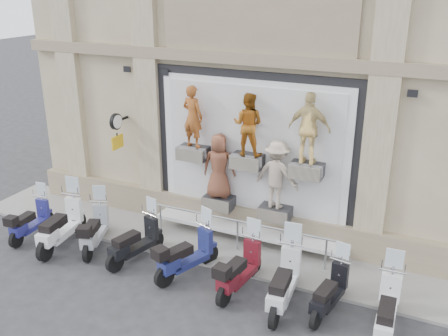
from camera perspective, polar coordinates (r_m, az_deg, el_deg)
The scene contains 15 objects.
ground at distance 11.66m, azimuth -2.47°, elevation -14.06°, with size 90.00×90.00×0.00m, color #2B2B2E.
sidewalk at distance 13.24m, azimuth 1.71°, elevation -9.20°, with size 16.00×2.20×0.08m, color gray.
building at distance 16.12m, azimuth 9.15°, elevation 18.20°, with size 14.00×8.60×12.00m, color #C8B592, non-canonical shape.
shop_vitrine at distance 12.76m, azimuth 3.38°, elevation 1.20°, with size 5.60×0.83×4.30m.
guard_rail at distance 12.96m, azimuth 1.55°, elevation -7.78°, with size 5.06×0.10×0.93m, color #9EA0A5, non-canonical shape.
clock_sign_bracket at distance 14.29m, azimuth -12.16°, elevation 4.66°, with size 0.10×0.80×1.02m.
scooter_a at distance 14.58m, azimuth -21.30°, elevation -4.88°, with size 0.50×1.71×1.39m, color navy, non-canonical shape.
scooter_b at distance 13.74m, azimuth -18.23°, elevation -5.29°, with size 0.62×2.12×1.72m, color white, non-canonical shape.
scooter_c at distance 13.45m, azimuth -14.63°, elevation -5.94°, with size 0.55×1.87×1.52m, color #9A9FA7, non-canonical shape.
scooter_d at distance 12.66m, azimuth -10.17°, elevation -7.36°, with size 0.54×1.86×1.51m, color black, non-canonical shape.
scooter_e at distance 11.89m, azimuth -4.25°, elevation -8.88°, with size 0.56×1.93×1.56m, color navy, non-canonical shape.
scooter_f at distance 11.34m, azimuth 1.84°, elevation -10.51°, with size 0.55×1.90×1.54m, color #540E17, non-canonical shape.
scooter_g at distance 10.86m, azimuth 6.92°, elevation -11.75°, with size 0.61×2.08×1.69m, color silver, non-canonical shape.
scooter_h at distance 10.91m, azimuth 12.07°, elevation -12.80°, with size 0.51×1.73×1.41m, color black, non-canonical shape.
scooter_i at distance 10.56m, azimuth 18.27°, elevation -14.18°, with size 0.57×1.95×1.58m, color white, non-canonical shape.
Camera 1 is at (4.43, -8.48, 6.66)m, focal length 40.00 mm.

